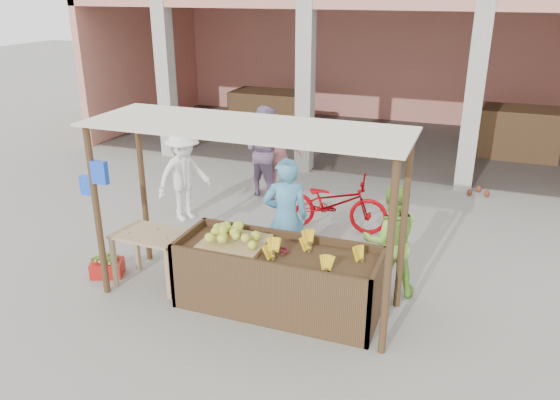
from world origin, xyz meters
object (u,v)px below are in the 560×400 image
at_px(vendor_blue, 286,214).
at_px(motorcycle, 332,202).
at_px(side_table, 150,242).
at_px(red_crate, 107,268).
at_px(vendor_green, 390,238).
at_px(fruit_stall, 278,281).

xyz_separation_m(vendor_blue, motorcycle, (0.22, 1.74, -0.43)).
xyz_separation_m(side_table, red_crate, (-0.75, -0.05, -0.53)).
height_order(red_crate, vendor_green, vendor_green).
bearing_deg(fruit_stall, vendor_blue, 103.77).
relative_size(side_table, vendor_blue, 0.53).
distance_m(red_crate, motorcycle, 3.78).
relative_size(fruit_stall, vendor_green, 1.57).
bearing_deg(vendor_blue, motorcycle, -121.14).
height_order(red_crate, motorcycle, motorcycle).
bearing_deg(fruit_stall, motorcycle, 90.10).
bearing_deg(vendor_green, vendor_blue, -21.37).
relative_size(red_crate, vendor_blue, 0.23).
bearing_deg(motorcycle, vendor_green, -150.03).
relative_size(side_table, vendor_green, 0.60).
relative_size(fruit_stall, motorcycle, 1.31).
bearing_deg(vendor_blue, fruit_stall, 79.69).
xyz_separation_m(side_table, vendor_green, (3.14, 0.90, 0.19)).
bearing_deg(side_table, vendor_blue, 31.27).
bearing_deg(side_table, red_crate, -173.28).
distance_m(vendor_blue, vendor_green, 1.48).
xyz_separation_m(side_table, motorcycle, (1.88, 2.64, -0.13)).
bearing_deg(vendor_blue, red_crate, -2.43).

